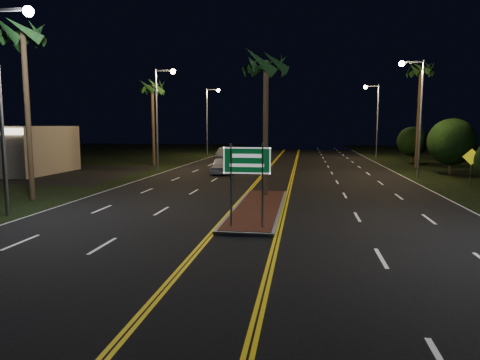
% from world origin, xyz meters
% --- Properties ---
extents(ground, '(120.00, 120.00, 0.00)m').
position_xyz_m(ground, '(0.00, 0.00, 0.00)').
color(ground, black).
rests_on(ground, ground).
extents(median_island, '(2.25, 10.25, 0.17)m').
position_xyz_m(median_island, '(0.00, 7.00, 0.08)').
color(median_island, gray).
rests_on(median_island, ground).
extents(highway_sign, '(1.80, 0.08, 3.20)m').
position_xyz_m(highway_sign, '(0.00, 2.80, 2.40)').
color(highway_sign, gray).
rests_on(highway_sign, ground).
extents(streetlight_left_near, '(1.91, 0.44, 9.00)m').
position_xyz_m(streetlight_left_near, '(-10.61, 4.00, 5.66)').
color(streetlight_left_near, gray).
rests_on(streetlight_left_near, ground).
extents(streetlight_left_mid, '(1.91, 0.44, 9.00)m').
position_xyz_m(streetlight_left_mid, '(-10.61, 24.00, 5.66)').
color(streetlight_left_mid, gray).
rests_on(streetlight_left_mid, ground).
extents(streetlight_left_far, '(1.91, 0.44, 9.00)m').
position_xyz_m(streetlight_left_far, '(-10.61, 44.00, 5.66)').
color(streetlight_left_far, gray).
rests_on(streetlight_left_far, ground).
extents(streetlight_right_mid, '(1.91, 0.44, 9.00)m').
position_xyz_m(streetlight_right_mid, '(10.61, 22.00, 5.66)').
color(streetlight_right_mid, gray).
rests_on(streetlight_right_mid, ground).
extents(streetlight_right_far, '(1.91, 0.44, 9.00)m').
position_xyz_m(streetlight_right_far, '(10.61, 42.00, 5.66)').
color(streetlight_right_far, gray).
rests_on(streetlight_right_far, ground).
extents(palm_median, '(2.40, 2.40, 8.30)m').
position_xyz_m(palm_median, '(0.00, 10.50, 7.28)').
color(palm_median, '#382819').
rests_on(palm_median, ground).
extents(palm_left_near, '(2.40, 2.40, 9.80)m').
position_xyz_m(palm_left_near, '(-12.50, 8.00, 8.68)').
color(palm_left_near, '#382819').
rests_on(palm_left_near, ground).
extents(palm_left_far, '(2.40, 2.40, 8.80)m').
position_xyz_m(palm_left_far, '(-12.80, 28.00, 7.75)').
color(palm_left_far, '#382819').
rests_on(palm_left_far, ground).
extents(palm_right_far, '(2.40, 2.40, 10.30)m').
position_xyz_m(palm_right_far, '(12.80, 30.00, 9.14)').
color(palm_right_far, '#382819').
rests_on(palm_right_far, ground).
extents(shrub_mid, '(3.78, 3.78, 4.62)m').
position_xyz_m(shrub_mid, '(14.00, 24.00, 2.73)').
color(shrub_mid, '#382819').
rests_on(shrub_mid, ground).
extents(shrub_far, '(3.24, 3.24, 3.96)m').
position_xyz_m(shrub_far, '(13.80, 36.00, 2.34)').
color(shrub_far, '#382819').
rests_on(shrub_far, ground).
extents(car_near, '(2.60, 5.03, 1.61)m').
position_xyz_m(car_near, '(-4.83, 22.24, 0.80)').
color(car_near, silver).
rests_on(car_near, ground).
extents(car_far, '(1.94, 4.45, 1.48)m').
position_xyz_m(car_far, '(-7.93, 39.90, 0.74)').
color(car_far, '#A5AAAF').
rests_on(car_far, ground).
extents(warning_sign, '(0.99, 0.43, 2.54)m').
position_xyz_m(warning_sign, '(12.88, 16.54, 1.65)').
color(warning_sign, gray).
rests_on(warning_sign, ground).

